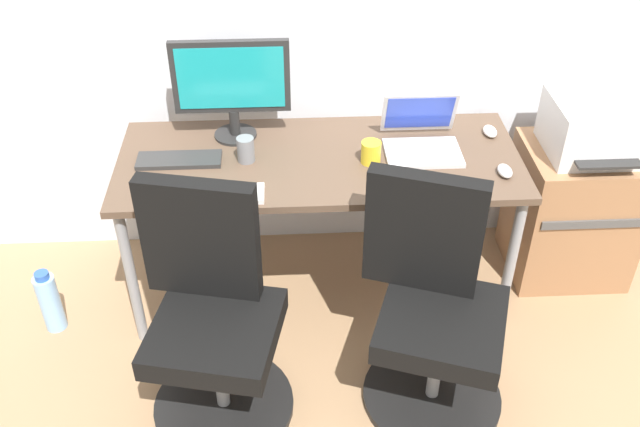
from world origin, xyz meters
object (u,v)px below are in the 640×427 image
object	(u,v)px
office_chair_left	(212,319)
desktop_monitor	(231,83)
office_chair_right	(433,311)
coffee_mug	(371,152)
side_cabinet	(572,211)
open_laptop	(421,136)
printer	(595,127)
water_bottle_on_floor	(50,302)

from	to	relation	value
office_chair_left	desktop_monitor	distance (m)	0.97
office_chair_left	office_chair_right	size ratio (longest dim) A/B	1.00
coffee_mug	desktop_monitor	bearing A→B (deg)	156.93
office_chair_left	coffee_mug	size ratio (longest dim) A/B	10.22
side_cabinet	desktop_monitor	xyz separation A→B (m)	(-1.52, 0.10, 0.64)
office_chair_left	coffee_mug	distance (m)	0.91
office_chair_right	open_laptop	xyz separation A→B (m)	(0.04, 0.67, 0.34)
office_chair_right	printer	size ratio (longest dim) A/B	2.35
printer	desktop_monitor	world-z (taller)	desktop_monitor
office_chair_left	printer	world-z (taller)	office_chair_left
office_chair_left	coffee_mug	bearing A→B (deg)	42.28
desktop_monitor	coffee_mug	xyz separation A→B (m)	(0.55, -0.24, -0.20)
office_chair_left	coffee_mug	xyz separation A→B (m)	(0.63, 0.57, 0.33)
printer	coffee_mug	bearing A→B (deg)	-171.98
office_chair_right	desktop_monitor	xyz separation A→B (m)	(-0.74, 0.81, 0.54)
office_chair_left	desktop_monitor	world-z (taller)	desktop_monitor
office_chair_right	open_laptop	bearing A→B (deg)	86.60
open_laptop	coffee_mug	xyz separation A→B (m)	(-0.22, -0.10, -0.01)
printer	open_laptop	distance (m)	0.74
printer	water_bottle_on_floor	distance (m)	2.43
side_cabinet	coffee_mug	world-z (taller)	coffee_mug
printer	water_bottle_on_floor	world-z (taller)	printer
office_chair_left	desktop_monitor	size ratio (longest dim) A/B	1.96
office_chair_right	open_laptop	size ratio (longest dim) A/B	3.03
office_chair_left	desktop_monitor	bearing A→B (deg)	84.93
office_chair_right	desktop_monitor	world-z (taller)	desktop_monitor
coffee_mug	open_laptop	bearing A→B (deg)	24.89
office_chair_right	printer	xyz separation A→B (m)	(0.78, 0.71, 0.34)
office_chair_left	printer	distance (m)	1.77
office_chair_left	water_bottle_on_floor	distance (m)	0.90
office_chair_right	side_cabinet	world-z (taller)	office_chair_right
office_chair_right	coffee_mug	xyz separation A→B (m)	(-0.18, 0.57, 0.33)
side_cabinet	desktop_monitor	bearing A→B (deg)	176.24
office_chair_left	open_laptop	world-z (taller)	office_chair_left
water_bottle_on_floor	open_laptop	size ratio (longest dim) A/B	1.00
side_cabinet	desktop_monitor	size ratio (longest dim) A/B	1.34
side_cabinet	water_bottle_on_floor	bearing A→B (deg)	-172.89
office_chair_left	office_chair_right	bearing A→B (deg)	-0.15
water_bottle_on_floor	office_chair_right	bearing A→B (deg)	-15.04
side_cabinet	coffee_mug	bearing A→B (deg)	-171.93
printer	open_laptop	size ratio (longest dim) A/B	1.29
water_bottle_on_floor	desktop_monitor	bearing A→B (deg)	25.60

